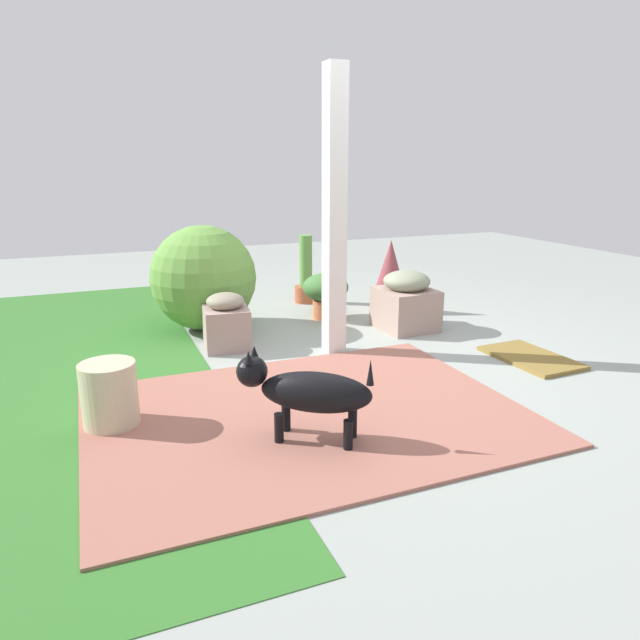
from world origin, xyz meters
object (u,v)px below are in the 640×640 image
porch_pillar (335,216)px  terracotta_pot_tall (306,278)px  terracotta_pot_spiky (390,278)px  round_shrub (204,278)px  terracotta_pot_broad (326,291)px  stone_planter_far (226,322)px  stone_planter_nearest (406,301)px  ceramic_urn (110,395)px  dog (306,391)px  doormat (531,358)px

porch_pillar → terracotta_pot_tall: 1.78m
terracotta_pot_spiky → round_shrub: bearing=87.5°
porch_pillar → terracotta_pot_spiky: bearing=-47.1°
terracotta_pot_broad → stone_planter_far: bearing=116.1°
stone_planter_nearest → terracotta_pot_tall: 1.31m
round_shrub → terracotta_pot_tall: round_shrub is taller
stone_planter_far → ceramic_urn: stone_planter_far is taller
porch_pillar → terracotta_pot_spiky: porch_pillar is taller
stone_planter_far → terracotta_pot_tall: 1.60m
stone_planter_nearest → ceramic_urn: size_ratio=1.39×
stone_planter_nearest → terracotta_pot_spiky: size_ratio=0.74×
porch_pillar → dog: bearing=150.8°
terracotta_pot_spiky → dog: 2.77m
terracotta_pot_tall → stone_planter_nearest: bearing=-160.4°
terracotta_pot_tall → terracotta_pot_broad: terracotta_pot_tall is taller
round_shrub → terracotta_pot_broad: bearing=-94.3°
dog → ceramic_urn: bearing=58.6°
terracotta_pot_spiky → ceramic_urn: (-1.63, 2.61, -0.14)m
terracotta_pot_broad → porch_pillar: bearing=160.8°
stone_planter_nearest → terracotta_pot_broad: (0.58, 0.50, 0.01)m
stone_planter_nearest → dog: bearing=136.4°
porch_pillar → dog: (-1.28, 0.71, -0.74)m
stone_planter_nearest → doormat: 1.16m
terracotta_pot_spiky → doormat: bearing=-170.8°
terracotta_pot_broad → terracotta_pot_spiky: size_ratio=0.61×
stone_planter_far → round_shrub: (0.59, 0.04, 0.24)m
terracotta_pot_spiky → dog: (-2.19, 1.70, -0.04)m
stone_planter_far → terracotta_pot_broad: (0.51, -1.04, 0.05)m
round_shrub → dog: size_ratio=1.38×
terracotta_pot_broad → doormat: terracotta_pot_broad is taller
terracotta_pot_spiky → stone_planter_far: bearing=106.8°
doormat → ceramic_urn: bearing=89.9°
round_shrub → doormat: size_ratio=1.30×
dog → ceramic_urn: (0.56, 0.92, -0.10)m
stone_planter_far → ceramic_urn: size_ratio=1.19×
stone_planter_nearest → round_shrub: (0.66, 1.58, 0.20)m
round_shrub → terracotta_pot_broad: size_ratio=2.13×
stone_planter_nearest → dog: stone_planter_nearest is taller
terracotta_pot_broad → ceramic_urn: (-1.62, 1.94, -0.07)m
terracotta_pot_spiky → dog: size_ratio=1.06×
round_shrub → ceramic_urn: (-1.70, 0.86, -0.26)m
terracotta_pot_tall → terracotta_pot_spiky: 0.89m
porch_pillar → stone_planter_nearest: 1.17m
terracotta_pot_broad → dog: size_ratio=0.65×
terracotta_pot_broad → stone_planter_nearest: bearing=-139.4°
dog → stone_planter_far: bearing=0.5°
round_shrub → dog: (-2.26, -0.06, -0.16)m
terracotta_pot_broad → terracotta_pot_spiky: terracotta_pot_spiky is taller
stone_planter_nearest → round_shrub: bearing=67.3°
stone_planter_nearest → terracotta_pot_spiky: (0.59, -0.17, 0.08)m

